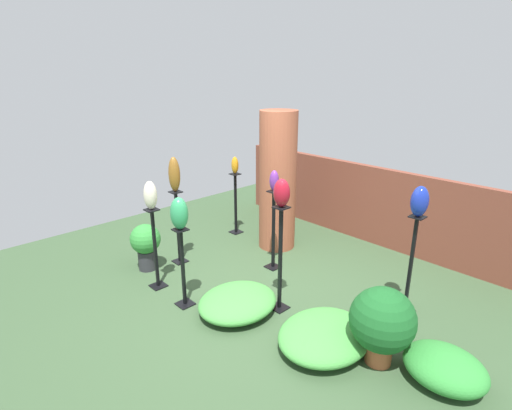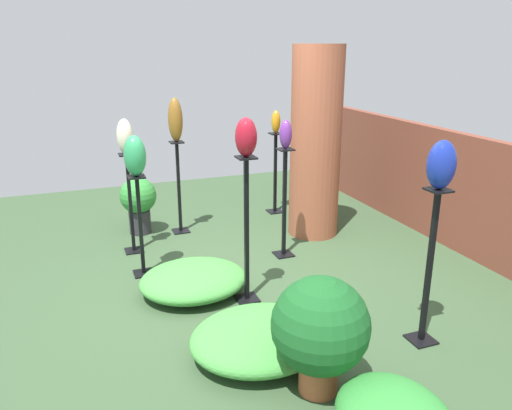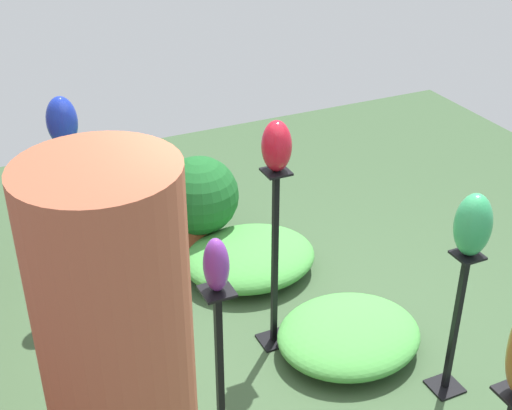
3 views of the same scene
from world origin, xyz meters
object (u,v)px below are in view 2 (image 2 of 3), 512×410
at_px(art_vase_ivory, 125,136).
at_px(potted_plant_mid_right, 320,328).
at_px(brick_pillar, 316,143).
at_px(art_vase_violet, 286,134).
at_px(potted_plant_near_pillar, 138,201).
at_px(pedestal_amber, 275,177).
at_px(pedestal_ruby, 247,237).
at_px(art_vase_cobalt, 441,165).
at_px(pedestal_violet, 284,208).
at_px(art_vase_amber, 276,122).
at_px(art_vase_bronze, 175,120).
at_px(pedestal_bronze, 179,192).
at_px(pedestal_ivory, 131,208).
at_px(pedestal_jade, 141,231).
at_px(art_vase_ruby, 246,137).
at_px(pedestal_cobalt, 428,275).
at_px(art_vase_jade, 135,156).

relative_size(art_vase_ivory, potted_plant_mid_right, 0.45).
relative_size(brick_pillar, potted_plant_mid_right, 2.71).
height_order(art_vase_violet, potted_plant_near_pillar, art_vase_violet).
relative_size(pedestal_amber, art_vase_ivory, 2.97).
bearing_deg(art_vase_violet, potted_plant_mid_right, -17.98).
distance_m(pedestal_ruby, potted_plant_near_pillar, 2.18).
xyz_separation_m(art_vase_cobalt, art_vase_ivory, (-2.63, -1.88, -0.12)).
height_order(pedestal_ruby, potted_plant_mid_right, pedestal_ruby).
height_order(pedestal_violet, potted_plant_mid_right, pedestal_violet).
xyz_separation_m(pedestal_violet, art_vase_amber, (-1.41, 0.49, 0.71)).
xyz_separation_m(brick_pillar, art_vase_bronze, (-0.61, -1.53, 0.27)).
bearing_deg(brick_pillar, art_vase_amber, -171.91).
xyz_separation_m(pedestal_bronze, pedestal_ivory, (0.42, -0.63, -0.01)).
bearing_deg(pedestal_jade, pedestal_violet, 87.37).
relative_size(pedestal_bronze, art_vase_cobalt, 3.21).
height_order(art_vase_ivory, art_vase_amber, art_vase_ivory).
bearing_deg(brick_pillar, pedestal_jade, -78.41).
xyz_separation_m(pedestal_ruby, art_vase_ruby, (0.00, 0.00, 0.89)).
bearing_deg(pedestal_bronze, brick_pillar, 68.12).
bearing_deg(pedestal_jade, pedestal_cobalt, 43.12).
relative_size(pedestal_ruby, art_vase_violet, 4.50).
distance_m(art_vase_cobalt, potted_plant_mid_right, 1.43).
distance_m(pedestal_cobalt, art_vase_cobalt, 0.85).
xyz_separation_m(pedestal_violet, pedestal_amber, (-1.41, 0.49, -0.05)).
relative_size(art_vase_ivory, art_vase_ruby, 1.13).
bearing_deg(potted_plant_mid_right, art_vase_ivory, -163.69).
xyz_separation_m(pedestal_bronze, art_vase_ruby, (1.93, 0.18, 0.99)).
relative_size(pedestal_amber, potted_plant_near_pillar, 1.58).
height_order(art_vase_violet, art_vase_ruby, art_vase_ruby).
distance_m(art_vase_violet, potted_plant_near_pillar, 2.09).
bearing_deg(pedestal_jade, pedestal_ivory, -178.92).
relative_size(pedestal_violet, art_vase_bronze, 2.34).
distance_m(pedestal_cobalt, pedestal_ruby, 1.54).
height_order(brick_pillar, pedestal_ivory, brick_pillar).
height_order(art_vase_jade, art_vase_violet, art_vase_violet).
xyz_separation_m(brick_pillar, potted_plant_mid_right, (2.67, -1.32, -0.64)).
xyz_separation_m(art_vase_ivory, art_vase_amber, (-0.71, 2.03, -0.05)).
distance_m(pedestal_violet, pedestal_ruby, 1.09).
bearing_deg(art_vase_jade, pedestal_amber, 123.59).
bearing_deg(art_vase_jade, art_vase_cobalt, 43.12).
distance_m(art_vase_amber, potted_plant_near_pillar, 2.06).
relative_size(art_vase_amber, art_vase_ruby, 0.91).
height_order(art_vase_amber, art_vase_ruby, art_vase_ruby).
bearing_deg(art_vase_ivory, art_vase_amber, 109.28).
bearing_deg(pedestal_jade, art_vase_ruby, 42.48).
relative_size(pedestal_jade, art_vase_violet, 3.47).
height_order(pedestal_bronze, pedestal_amber, pedestal_bronze).
relative_size(pedestal_jade, pedestal_amber, 0.93).
distance_m(brick_pillar, pedestal_ivory, 2.25).
distance_m(pedestal_ivory, art_vase_ruby, 1.98).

